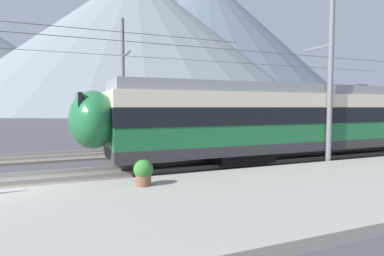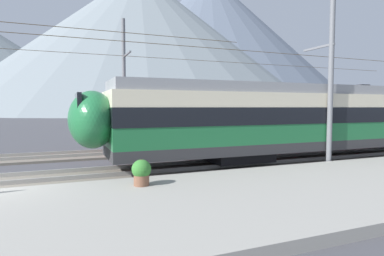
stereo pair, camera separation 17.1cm
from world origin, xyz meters
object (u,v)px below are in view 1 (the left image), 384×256
train_near_platform (372,116)px  catenary_mast_mid (329,78)px  train_far_track (312,114)px  potted_plant_platform_edge (143,171)px  catenary_mast_far_side (123,83)px

train_near_platform → catenary_mast_mid: 5.53m
train_near_platform → train_far_track: same height
train_near_platform → catenary_mast_mid: catenary_mast_mid is taller
catenary_mast_mid → potted_plant_platform_edge: bearing=-169.9°
train_near_platform → catenary_mast_far_side: bearing=149.3°
catenary_mast_mid → potted_plant_platform_edge: catenary_mast_mid is taller
train_near_platform → potted_plant_platform_edge: (-14.23, -3.18, -1.49)m
train_near_platform → potted_plant_platform_edge: bearing=-167.4°
train_far_track → catenary_mast_far_side: size_ratio=0.74×
train_near_platform → train_far_track: 5.81m
train_near_platform → catenary_mast_mid: size_ratio=0.80×
train_far_track → potted_plant_platform_edge: train_far_track is taller
catenary_mast_far_side → potted_plant_platform_edge: catenary_mast_far_side is taller
catenary_mast_mid → train_far_track: bearing=50.7°
train_far_track → catenary_mast_far_side: (-13.72, 1.85, 2.08)m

